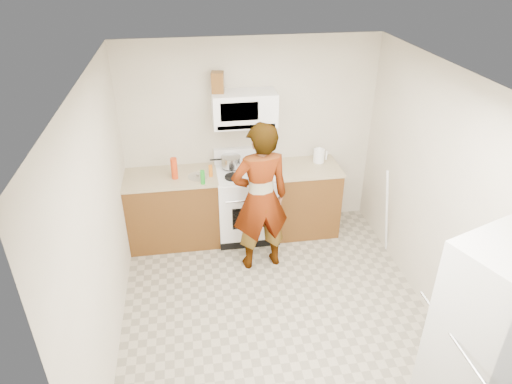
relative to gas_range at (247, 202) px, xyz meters
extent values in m
plane|color=gray|center=(0.10, -1.48, -0.49)|extent=(3.60, 3.60, 0.00)
cube|color=beige|center=(0.10, 0.31, 0.76)|extent=(3.20, 0.02, 2.50)
cube|color=beige|center=(1.69, -1.48, 0.76)|extent=(0.02, 3.60, 2.50)
cube|color=brown|center=(-0.94, 0.01, -0.04)|extent=(1.12, 0.62, 0.90)
cube|color=tan|center=(-0.94, 0.01, 0.43)|extent=(1.14, 0.64, 0.03)
cube|color=brown|center=(0.78, 0.01, -0.04)|extent=(0.80, 0.62, 0.90)
cube|color=tan|center=(0.78, 0.01, 0.43)|extent=(0.82, 0.64, 0.03)
cube|color=white|center=(0.00, -0.01, -0.04)|extent=(0.76, 0.65, 0.90)
cube|color=white|center=(0.00, -0.01, 0.43)|extent=(0.76, 0.62, 0.03)
cube|color=white|center=(0.00, 0.28, 0.54)|extent=(0.76, 0.08, 0.20)
cube|color=white|center=(0.00, 0.13, 1.21)|extent=(0.76, 0.38, 0.40)
imported|color=tan|center=(0.07, -0.66, 0.42)|extent=(0.72, 0.52, 1.82)
cube|color=beige|center=(1.43, -2.96, 0.36)|extent=(0.90, 0.90, 1.70)
cylinder|color=white|center=(0.96, 0.12, 0.54)|extent=(0.17, 0.17, 0.17)
cube|color=brown|center=(-0.30, 0.16, 1.53)|extent=(0.16, 0.16, 0.24)
cylinder|color=#B8B8BD|center=(-0.18, 0.12, 0.53)|extent=(0.30, 0.30, 0.13)
cube|color=silver|center=(0.16, -0.07, 0.47)|extent=(0.28, 0.22, 0.05)
cylinder|color=red|center=(-0.88, -0.06, 0.58)|extent=(0.08, 0.08, 0.26)
cylinder|color=orange|center=(-0.45, -0.07, 0.52)|extent=(0.05, 0.05, 0.15)
cylinder|color=#198C1E|center=(-0.55, -0.26, 0.54)|extent=(0.06, 0.06, 0.17)
cylinder|color=white|center=(-0.60, -0.07, 0.46)|extent=(0.30, 0.30, 0.01)
cylinder|color=white|center=(1.60, -0.69, 0.11)|extent=(0.24, 0.15, 1.18)
camera|label=1|loc=(-0.67, -5.03, 3.00)|focal=32.00mm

